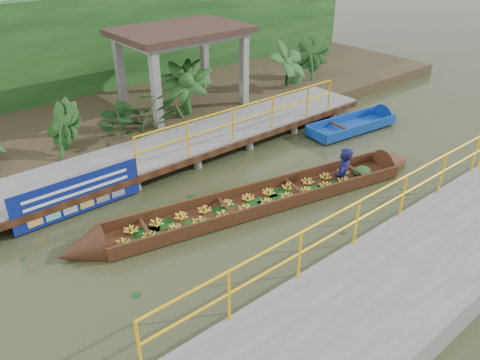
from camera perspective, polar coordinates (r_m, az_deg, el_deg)
ground at (r=11.37m, az=-1.42°, el=-4.81°), size 80.00×80.00×0.00m
land_strip at (r=17.15m, az=-17.35°, el=6.85°), size 30.00×8.00×0.45m
far_dock at (r=13.65m, az=-10.39°, el=3.15°), size 16.00×2.06×1.66m
near_dock at (r=9.66m, az=19.60°, el=-11.63°), size 18.00×2.40×1.73m
pavilion at (r=16.69m, az=-7.20°, el=16.69°), size 4.40×3.00×3.00m
foliage_backdrop at (r=18.88m, az=-21.36°, el=13.88°), size 30.00×0.80×4.00m
vendor_boat at (r=11.98m, az=4.38°, el=-1.48°), size 10.00×3.03×2.29m
moored_blue_boat at (r=17.22m, az=15.56°, el=6.98°), size 3.93×1.38×0.92m
blue_banner at (r=11.91m, az=-19.09°, el=-1.74°), size 3.19×0.04×1.00m
tropical_plants at (r=15.90m, az=-7.12°, el=10.23°), size 14.29×1.29×1.61m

